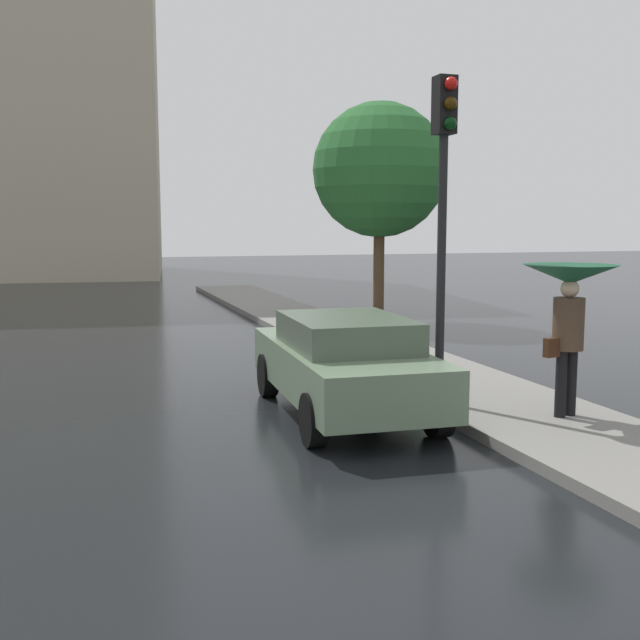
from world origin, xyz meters
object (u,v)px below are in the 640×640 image
(traffic_light, at_px, (444,180))
(street_tree_mid, at_px, (380,170))
(car_green_mid_road, at_px, (344,362))
(pedestrian_with_umbrella_near, at_px, (569,293))

(traffic_light, height_order, street_tree_mid, street_tree_mid)
(car_green_mid_road, relative_size, pedestrian_with_umbrella_near, 2.18)
(street_tree_mid, bearing_deg, traffic_light, -107.22)
(car_green_mid_road, distance_m, street_tree_mid, 10.44)
(car_green_mid_road, xyz_separation_m, street_tree_mid, (4.17, 9.01, 3.22))
(traffic_light, distance_m, street_tree_mid, 9.78)
(pedestrian_with_umbrella_near, distance_m, street_tree_mid, 10.82)
(pedestrian_with_umbrella_near, distance_m, traffic_light, 2.20)
(pedestrian_with_umbrella_near, xyz_separation_m, traffic_light, (-1.20, 1.15, 1.44))
(pedestrian_with_umbrella_near, bearing_deg, traffic_light, 125.40)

